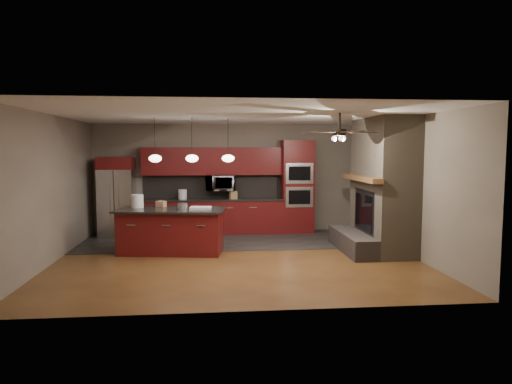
{
  "coord_description": "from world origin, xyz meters",
  "views": [
    {
      "loc": [
        -0.5,
        -8.86,
        2.14
      ],
      "look_at": [
        0.43,
        0.6,
        1.26
      ],
      "focal_mm": 32.0,
      "sensor_mm": 36.0,
      "label": 1
    }
  ],
  "objects": [
    {
      "name": "slate_tile_patch",
      "position": [
        0.0,
        1.8,
        0.01
      ],
      "size": [
        7.0,
        2.4,
        0.01
      ],
      "primitive_type": "cube",
      "color": "#2B2927",
      "rests_on": "ground"
    },
    {
      "name": "counter_bucket",
      "position": [
        -1.23,
        2.7,
        1.02
      ],
      "size": [
        0.26,
        0.26,
        0.24
      ],
      "primitive_type": "cylinder",
      "rotation": [
        0.0,
        0.0,
        -0.27
      ],
      "color": "white",
      "rests_on": "back_cabinetry"
    },
    {
      "name": "pendant_center",
      "position": [
        -0.9,
        0.7,
        1.96
      ],
      "size": [
        0.26,
        0.26,
        0.92
      ],
      "color": "black",
      "rests_on": "ceiling"
    },
    {
      "name": "ceiling_fan",
      "position": [
        1.8,
        -0.8,
        2.46
      ],
      "size": [
        1.27,
        1.33,
        0.41
      ],
      "color": "black",
      "rests_on": "ceiling"
    },
    {
      "name": "back_wall",
      "position": [
        0.0,
        3.0,
        1.4
      ],
      "size": [
        7.0,
        0.02,
        2.8
      ],
      "primitive_type": "cube",
      "color": "gray",
      "rests_on": "ground"
    },
    {
      "name": "back_cabinetry",
      "position": [
        -0.48,
        2.74,
        0.89
      ],
      "size": [
        3.59,
        0.64,
        2.2
      ],
      "color": "#56120F",
      "rests_on": "ground"
    },
    {
      "name": "refrigerator",
      "position": [
        -2.83,
        2.62,
        0.98
      ],
      "size": [
        0.83,
        0.75,
        1.96
      ],
      "color": "silver",
      "rests_on": "ground"
    },
    {
      "name": "counter_box",
      "position": [
        0.04,
        2.65,
        1.0
      ],
      "size": [
        0.21,
        0.19,
        0.2
      ],
      "primitive_type": "cube",
      "rotation": [
        0.0,
        0.0,
        0.37
      ],
      "color": "tan",
      "rests_on": "back_cabinetry"
    },
    {
      "name": "pendant_left",
      "position": [
        -1.65,
        0.7,
        1.96
      ],
      "size": [
        0.26,
        0.26,
        0.92
      ],
      "color": "black",
      "rests_on": "ceiling"
    },
    {
      "name": "pendant_right",
      "position": [
        -0.15,
        0.7,
        1.96
      ],
      "size": [
        0.26,
        0.26,
        0.92
      ],
      "color": "black",
      "rests_on": "ceiling"
    },
    {
      "name": "cardboard_box",
      "position": [
        -1.58,
        1.0,
        0.98
      ],
      "size": [
        0.24,
        0.22,
        0.12
      ],
      "primitive_type": "cube",
      "rotation": [
        0.0,
        0.0,
        -0.53
      ],
      "color": "#A07653",
      "rests_on": "kitchen_island"
    },
    {
      "name": "microwave",
      "position": [
        -0.27,
        2.75,
        1.3
      ],
      "size": [
        0.73,
        0.41,
        0.5
      ],
      "primitive_type": "imported",
      "color": "silver",
      "rests_on": "back_cabinetry"
    },
    {
      "name": "paint_can",
      "position": [
        -1.1,
        0.51,
        0.99
      ],
      "size": [
        0.26,
        0.26,
        0.13
      ],
      "primitive_type": "cylinder",
      "rotation": [
        0.0,
        0.0,
        -0.42
      ],
      "color": "#B2B1B6",
      "rests_on": "kitchen_island"
    },
    {
      "name": "ceiling",
      "position": [
        0.0,
        0.0,
        2.8
      ],
      "size": [
        7.0,
        6.0,
        0.02
      ],
      "primitive_type": "cube",
      "color": "white",
      "rests_on": "back_wall"
    },
    {
      "name": "ground",
      "position": [
        0.0,
        0.0,
        0.0
      ],
      "size": [
        7.0,
        7.0,
        0.0
      ],
      "primitive_type": "plane",
      "color": "brown",
      "rests_on": "ground"
    },
    {
      "name": "paint_tray",
      "position": [
        -0.73,
        0.56,
        0.94
      ],
      "size": [
        0.46,
        0.34,
        0.04
      ],
      "primitive_type": "cube",
      "rotation": [
        0.0,
        0.0,
        -0.09
      ],
      "color": "silver",
      "rests_on": "kitchen_island"
    },
    {
      "name": "oven_tower",
      "position": [
        1.7,
        2.69,
        1.19
      ],
      "size": [
        0.8,
        0.63,
        2.38
      ],
      "color": "#56120F",
      "rests_on": "ground"
    },
    {
      "name": "kitchen_island",
      "position": [
        -1.34,
        0.61,
        0.46
      ],
      "size": [
        2.35,
        1.33,
        0.92
      ],
      "rotation": [
        0.0,
        0.0,
        -0.15
      ],
      "color": "#56120F",
      "rests_on": "ground"
    },
    {
      "name": "white_bucket",
      "position": [
        -2.07,
        0.9,
        1.06
      ],
      "size": [
        0.29,
        0.29,
        0.28
      ],
      "primitive_type": "cylinder",
      "rotation": [
        0.0,
        0.0,
        0.13
      ],
      "color": "white",
      "rests_on": "kitchen_island"
    },
    {
      "name": "fireplace_column",
      "position": [
        3.04,
        0.4,
        1.3
      ],
      "size": [
        1.3,
        2.1,
        2.8
      ],
      "color": "#6F634F",
      "rests_on": "ground"
    },
    {
      "name": "left_wall",
      "position": [
        -3.5,
        0.0,
        1.4
      ],
      "size": [
        0.02,
        6.0,
        2.8
      ],
      "primitive_type": "cube",
      "color": "gray",
      "rests_on": "ground"
    },
    {
      "name": "right_wall",
      "position": [
        3.5,
        0.0,
        1.4
      ],
      "size": [
        0.02,
        6.0,
        2.8
      ],
      "primitive_type": "cube",
      "color": "gray",
      "rests_on": "ground"
    }
  ]
}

